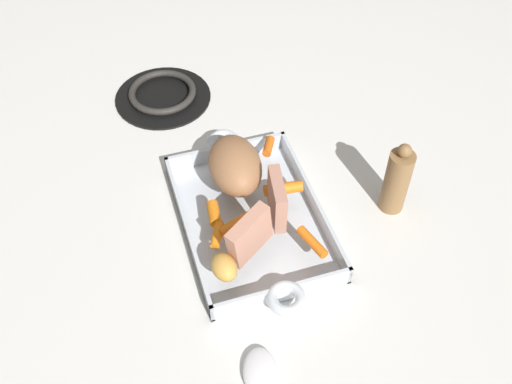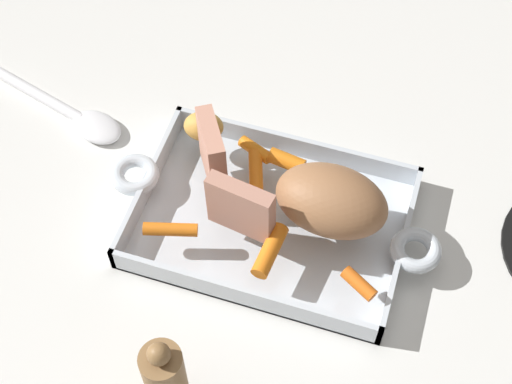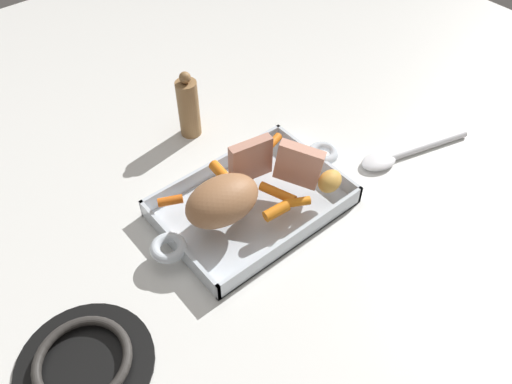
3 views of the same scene
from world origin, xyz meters
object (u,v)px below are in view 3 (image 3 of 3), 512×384
Objects in this scene: roasting_dish at (252,204)px; baby_carrot_short at (275,212)px; roast_slice_thin at (251,160)px; stove_burner_rear at (84,363)px; baby_carrot_center_left at (223,175)px; serving_spoon at (400,155)px; pork_roast at (222,201)px; baby_carrot_center_right at (278,193)px; baby_carrot_northwest at (297,202)px; baby_carrot_southeast at (170,201)px; roast_slice_thick at (299,165)px; baby_carrot_northeast at (270,145)px; potato_golden_small at (330,181)px; pepper_mill at (188,107)px.

baby_carrot_short reaches higher than roasting_dish.
roast_slice_thin reaches higher than stove_burner_rear.
serving_spoon is at bearing -23.86° from baby_carrot_center_left.
roast_slice_thin is (0.10, 0.04, 0.00)m from pork_roast.
stove_burner_rear is at bearing 15.47° from serving_spoon.
roast_slice_thin is 0.08m from baby_carrot_center_right.
baby_carrot_southeast is at bearing 139.48° from baby_carrot_northwest.
stove_burner_rear is (-0.26, -0.16, -0.04)m from baby_carrot_southeast.
roast_slice_thick is 0.11m from baby_carrot_northeast.
roasting_dish is 0.12m from roast_slice_thick.
baby_carrot_northwest is 0.04m from baby_carrot_center_right.
potato_golden_small is at bearing -85.64° from baby_carrot_northeast.
baby_carrot_northeast is 0.15m from potato_golden_small.
baby_carrot_short is at bearing -157.42° from roast_slice_thick.
baby_carrot_southeast is (-0.13, 0.07, 0.04)m from roasting_dish.
potato_golden_small reaches higher than baby_carrot_center_left.
baby_carrot_short is at bearing 2.07° from stove_burner_rear.
roast_slice_thick is 1.27× the size of baby_carrot_northeast.
baby_carrot_northwest is at bearing -133.80° from roast_slice_thick.
roast_slice_thick is 0.24m from baby_carrot_southeast.
baby_carrot_northwest is 0.23× the size of stove_burner_rear.
serving_spoon is at bearing -2.73° from baby_carrot_northwest.
baby_carrot_northwest is 0.28m from serving_spoon.
pork_roast is 2.10× the size of baby_carrot_northeast.
baby_carrot_northeast is at bearing 24.11° from pork_roast.
pork_roast reaches higher than roasting_dish.
pepper_mill is at bearing 87.15° from roast_slice_thin.
baby_carrot_northwest is at bearing -71.55° from baby_carrot_center_right.
stove_burner_rear is at bearing -168.24° from roasting_dish.
roast_slice_thick reaches higher than roasting_dish.
stove_burner_rear is (-0.42, -0.05, -0.04)m from baby_carrot_center_right.
stove_burner_rear is at bearing 179.97° from potato_golden_small.
baby_carrot_northwest is (0.04, -0.07, 0.04)m from roasting_dish.
roasting_dish is 8.23× the size of potato_golden_small.
baby_carrot_southeast is at bearing 147.76° from potato_golden_small.
pork_roast is at bearing 13.06° from stove_burner_rear.
stove_burner_rear is (-0.32, -0.07, -0.07)m from pork_roast.
roast_slice_thin reaches higher than baby_carrot_northeast.
baby_carrot_center_right is (0.03, -0.04, 0.04)m from roasting_dish.
pepper_mill is (0.17, 0.18, 0.02)m from baby_carrot_southeast.
pork_roast is at bearing -55.31° from baby_carrot_southeast.
pepper_mill is at bearing 99.57° from roast_slice_thick.
potato_golden_small is at bearing -76.75° from pepper_mill.
baby_carrot_center_left is 1.04× the size of baby_carrot_northeast.
roast_slice_thick is 1.22× the size of baby_carrot_center_left.
roast_slice_thick is 0.06m from potato_golden_small.
pepper_mill is at bearing 47.46° from baby_carrot_southeast.
serving_spoon is (0.30, -0.12, -0.08)m from roast_slice_thin.
potato_golden_small reaches higher than serving_spoon.
pork_roast is at bearing -155.89° from baby_carrot_northeast.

